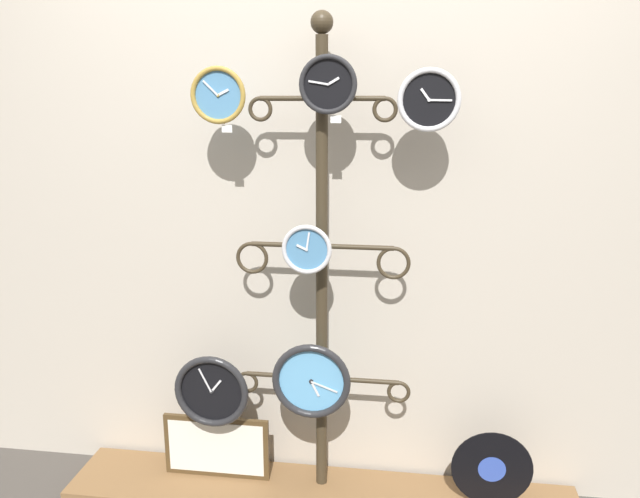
{
  "coord_description": "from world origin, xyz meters",
  "views": [
    {
      "loc": [
        0.33,
        -1.99,
        1.72
      ],
      "look_at": [
        0.0,
        0.36,
        1.13
      ],
      "focal_mm": 35.0,
      "sensor_mm": 36.0,
      "label": 1
    }
  ],
  "objects": [
    {
      "name": "clock_top_left",
      "position": [
        -0.38,
        0.33,
        1.72
      ],
      "size": [
        0.21,
        0.04,
        0.21
      ],
      "color": "#4C84B2"
    },
    {
      "name": "low_shelf",
      "position": [
        0.0,
        0.35,
        0.03
      ],
      "size": [
        2.2,
        0.36,
        0.06
      ],
      "color": "brown",
      "rests_on": "ground_plane"
    },
    {
      "name": "price_tag_mid",
      "position": [
        0.06,
        0.33,
        1.63
      ],
      "size": [
        0.04,
        0.0,
        0.03
      ],
      "color": "white"
    },
    {
      "name": "clock_bottom_left",
      "position": [
        -0.46,
        0.32,
        0.51
      ],
      "size": [
        0.32,
        0.04,
        0.32
      ],
      "color": "black"
    },
    {
      "name": "display_stand",
      "position": [
        0.0,
        0.41,
        0.72
      ],
      "size": [
        0.75,
        0.43,
        2.02
      ],
      "color": "#382D1E",
      "rests_on": "ground_plane"
    },
    {
      "name": "clock_top_center",
      "position": [
        0.03,
        0.33,
        1.76
      ],
      "size": [
        0.21,
        0.04,
        0.21
      ],
      "color": "black"
    },
    {
      "name": "clock_bottom_center",
      "position": [
        -0.03,
        0.31,
        0.59
      ],
      "size": [
        0.32,
        0.04,
        0.32
      ],
      "color": "#60A8DB"
    },
    {
      "name": "shop_wall",
      "position": [
        0.0,
        0.57,
        1.4
      ],
      "size": [
        4.4,
        0.04,
        2.8
      ],
      "color": "#BCB2A3",
      "rests_on": "ground_plane"
    },
    {
      "name": "picture_frame",
      "position": [
        -0.47,
        0.39,
        0.2
      ],
      "size": [
        0.47,
        0.02,
        0.29
      ],
      "color": "#4C381E",
      "rests_on": "low_shelf"
    },
    {
      "name": "clock_middle_center",
      "position": [
        -0.04,
        0.3,
        1.14
      ],
      "size": [
        0.19,
        0.04,
        0.19
      ],
      "color": "#4C84B2"
    },
    {
      "name": "price_tag_upper",
      "position": [
        -0.35,
        0.33,
        1.6
      ],
      "size": [
        0.04,
        0.0,
        0.03
      ],
      "color": "white"
    },
    {
      "name": "vinyl_record",
      "position": [
        0.72,
        0.35,
        0.23
      ],
      "size": [
        0.33,
        0.01,
        0.33
      ],
      "color": "black",
      "rests_on": "low_shelf"
    },
    {
      "name": "clock_top_right",
      "position": [
        0.4,
        0.33,
        1.7
      ],
      "size": [
        0.23,
        0.04,
        0.23
      ],
      "color": "black"
    }
  ]
}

